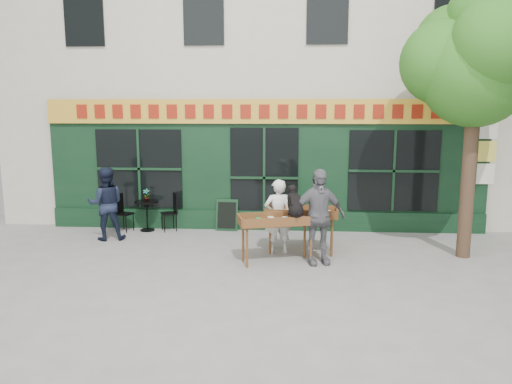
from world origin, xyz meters
TOP-DOWN VIEW (x-y plane):
  - ground at (0.00, 0.00)m, footprint 80.00×80.00m
  - building at (0.00, 5.97)m, footprint 14.00×7.26m
  - street_tree at (4.34, 0.36)m, footprint 3.05×2.90m
  - book_cart_center at (0.40, -0.38)m, footprint 1.61×0.99m
  - dog at (0.75, -0.43)m, footprint 0.49×0.67m
  - woman at (0.40, 0.27)m, footprint 0.67×0.53m
  - book_cart_right at (0.91, 0.37)m, footprint 1.54×0.71m
  - man_right at (1.21, -0.38)m, footprint 1.21×0.77m
  - bistro_table at (-2.96, 2.02)m, footprint 0.60×0.60m
  - bistro_chair_left at (-3.59, 1.95)m, footprint 0.46×0.46m
  - bistro_chair_right at (-2.33, 2.11)m, footprint 0.49×0.49m
  - potted_plant at (-2.96, 2.02)m, footprint 0.17×0.12m
  - man_left at (-3.66, 1.12)m, footprint 0.99×0.87m
  - chalkboard at (-0.94, 2.19)m, footprint 0.57×0.23m

SIDE VIEW (x-z plane):
  - ground at x=0.00m, z-range 0.00..0.00m
  - chalkboard at x=-0.94m, z-range 0.01..0.79m
  - bistro_table at x=-2.96m, z-range 0.16..0.92m
  - bistro_chair_left at x=-3.59m, z-range 0.08..1.03m
  - bistro_chair_right at x=-2.33m, z-range 0.08..1.03m
  - woman at x=0.40m, z-range 0.00..1.61m
  - book_cart_center at x=0.40m, z-range 0.33..1.32m
  - book_cart_right at x=0.91m, z-range 0.33..1.32m
  - man_left at x=-3.66m, z-range 0.00..1.73m
  - potted_plant at x=-2.96m, z-range 0.76..1.08m
  - man_right at x=1.21m, z-range 0.00..1.92m
  - dog at x=0.75m, z-range 0.99..1.59m
  - street_tree at x=4.34m, z-range 1.31..6.91m
  - building at x=0.00m, z-range -0.03..9.97m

